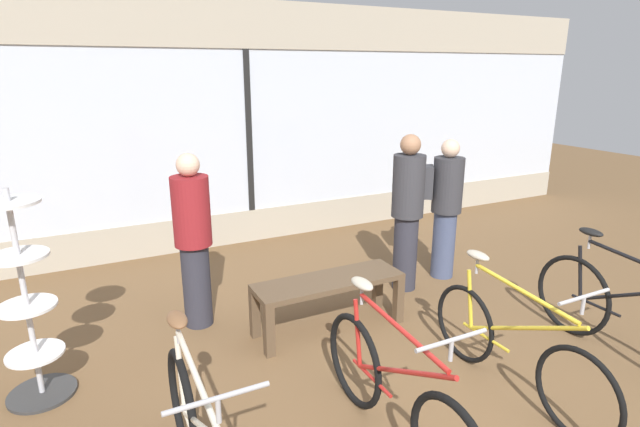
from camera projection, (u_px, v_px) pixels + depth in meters
name	position (u px, v px, depth m)	size (l,w,h in m)	color
ground_plane	(436.00, 401.00, 3.67)	(24.00, 24.00, 0.00)	brown
shop_back_wall	(248.00, 124.00, 6.67)	(12.00, 0.08, 3.20)	#B2A893
bicycle_left	(394.00, 394.00, 3.14)	(0.46, 1.71, 1.02)	black
bicycle_right	(512.00, 347.00, 3.68)	(0.46, 1.70, 1.01)	black
bicycle_far_right	(625.00, 314.00, 4.11)	(0.46, 1.74, 1.05)	black
accessory_rack	(28.00, 315.00, 3.56)	(0.48, 0.48, 1.60)	#333333
display_bench	(329.00, 288.00, 4.58)	(1.40, 0.44, 0.51)	brown
customer_near_rack	(445.00, 205.00, 5.66)	(0.56, 0.51, 1.61)	#424C6B
customer_by_window	(407.00, 210.00, 5.33)	(0.36, 0.36, 1.71)	#2D2D38
customer_mid_floor	(193.00, 238.00, 4.55)	(0.48, 0.48, 1.65)	#2D2D38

